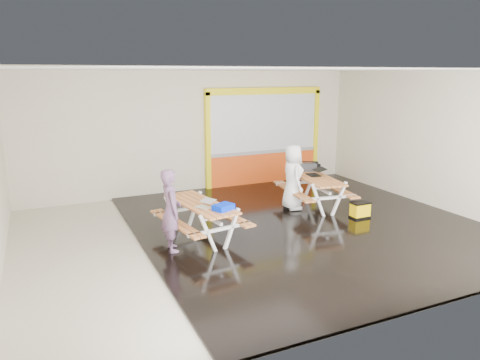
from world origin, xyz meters
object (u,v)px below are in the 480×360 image
picnic_table_right (314,184)px  person_right (293,177)px  dark_case (292,205)px  toolbox (307,167)px  picnic_table_left (200,212)px  backpack (315,170)px  laptop_left (205,205)px  person_left (171,210)px  blue_pouch (223,207)px  laptop_right (316,173)px  fluke_bag (360,210)px

picnic_table_right → person_right: bearing=178.3°
dark_case → toolbox: bearing=32.8°
person_right → dark_case: bearing=-17.0°
picnic_table_left → backpack: size_ratio=5.07×
picnic_table_left → laptop_left: size_ratio=5.14×
backpack → toolbox: bearing=-145.9°
backpack → dark_case: bearing=-146.7°
picnic_table_left → toolbox: (3.62, 1.59, 0.33)m
person_left → laptop_left: person_left is taller
person_right → blue_pouch: (-2.55, -1.62, -0.01)m
laptop_right → backpack: (0.55, 0.85, -0.13)m
toolbox → dark_case: bearing=-147.2°
dark_case → fluke_bag: 1.75m
person_right → laptop_left: person_right is taller
picnic_table_left → fluke_bag: picnic_table_left is taller
person_right → fluke_bag: bearing=-127.0°
person_left → laptop_left: size_ratio=3.73×
toolbox → backpack: bearing=34.1°
toolbox → dark_case: size_ratio=1.26×
blue_pouch → dark_case: size_ratio=0.94×
laptop_right → fluke_bag: size_ratio=1.12×
toolbox → backpack: size_ratio=1.18×
person_right → picnic_table_right: bearing=-80.4°
person_left → person_right: (3.52, 1.35, 0.03)m
picnic_table_right → toolbox: toolbox is taller
laptop_left → dark_case: bearing=26.3°
blue_pouch → backpack: (3.83, 2.54, -0.09)m
picnic_table_right → dark_case: bearing=166.2°
picnic_table_left → fluke_bag: 3.96m
toolbox → person_right: bearing=-143.5°
blue_pouch → backpack: 4.60m
picnic_table_left → laptop_right: 3.70m
laptop_left → backpack: 4.65m
fluke_bag → laptop_right: bearing=106.3°
picnic_table_left → backpack: backpack is taller
backpack → fluke_bag: size_ratio=0.99×
dark_case → blue_pouch: bearing=-146.3°
person_left → laptop_left: (0.72, 0.05, 0.01)m
laptop_left → backpack: backpack is taller
laptop_right → blue_pouch: 3.70m
person_left → person_right: person_right is taller
blue_pouch → person_left: bearing=164.2°
picnic_table_right → laptop_right: (0.10, 0.10, 0.26)m
person_left → toolbox: 4.77m
laptop_left → fluke_bag: laptop_left is taller
person_left → blue_pouch: (0.98, -0.28, 0.02)m
laptop_left → blue_pouch: laptop_left is taller
person_right → backpack: person_right is taller
laptop_left → toolbox: toolbox is taller
blue_pouch → dark_case: blue_pouch is taller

